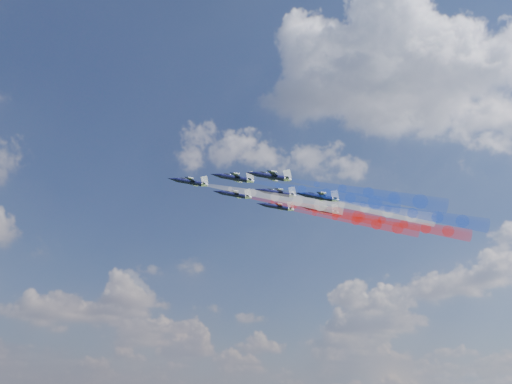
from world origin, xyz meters
TOP-DOWN VIEW (x-y plane):
  - jet_lead at (-24.30, -4.52)m, footprint 14.96×14.72m
  - trail_lead at (-6.38, -18.93)m, footprint 30.84×26.22m
  - jet_inner_left at (-20.73, -20.44)m, footprint 14.96×14.72m
  - trail_inner_left at (-2.80, -34.84)m, footprint 30.84×26.22m
  - jet_inner_right at (-9.26, -3.75)m, footprint 14.96×14.72m
  - trail_inner_right at (8.67, -18.15)m, footprint 30.84×26.22m
  - jet_outer_left at (-18.34, -32.27)m, footprint 14.96×14.72m
  - trail_outer_left at (-0.41, -46.67)m, footprint 30.84×26.22m
  - jet_center_third at (-5.98, -19.37)m, footprint 14.96×14.72m
  - trail_center_third at (11.94, -33.78)m, footprint 30.84×26.22m
  - jet_outer_right at (5.67, -4.67)m, footprint 14.96×14.72m
  - trail_outer_right at (23.59, -19.07)m, footprint 30.84×26.22m
  - jet_rear_left at (-3.52, -32.90)m, footprint 14.96×14.72m
  - trail_rear_left at (14.41, -47.30)m, footprint 30.84×26.22m
  - jet_rear_right at (10.50, -18.33)m, footprint 14.96×14.72m
  - trail_rear_right at (28.43, -32.74)m, footprint 30.84×26.22m

SIDE VIEW (x-z plane):
  - trail_rear_left at x=14.41m, z-range 121.43..132.45m
  - trail_outer_left at x=-0.41m, z-range 123.92..134.94m
  - trail_rear_right at x=28.43m, z-range 124.00..135.01m
  - trail_center_third at x=11.94m, z-range 125.49..136.50m
  - jet_rear_left at x=-3.52m, z-range 128.32..134.37m
  - trail_inner_left at x=-2.80m, z-range 126.33..137.35m
  - trail_outer_right at x=23.59m, z-range 127.23..138.25m
  - jet_outer_left at x=-18.34m, z-range 130.81..136.86m
  - jet_rear_right at x=10.50m, z-range 130.89..136.94m
  - trail_inner_right at x=8.67m, z-range 128.44..139.45m
  - trail_lead at x=-6.38m, z-range 128.90..139.92m
  - jet_center_third at x=-5.98m, z-range 132.38..138.42m
  - jet_inner_left at x=-20.73m, z-range 133.22..139.27m
  - jet_outer_right at x=5.67m, z-range 134.12..140.17m
  - jet_inner_right at x=-9.26m, z-range 135.32..141.37m
  - jet_lead at x=-24.30m, z-range 135.79..141.84m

